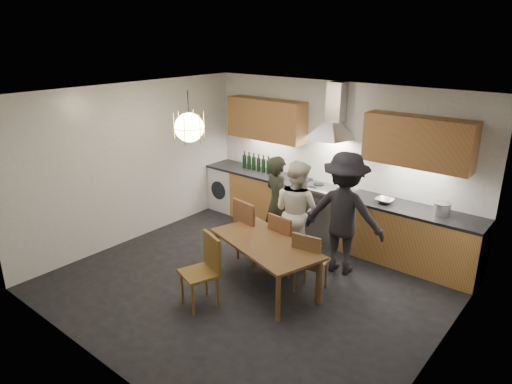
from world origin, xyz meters
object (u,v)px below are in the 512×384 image
Objects in this scene: person_left at (277,204)px; wine_bottles at (261,163)px; stock_pot at (442,209)px; chair_front at (205,266)px; mixing_bowl at (385,201)px; person_right at (344,213)px; chair_back_left at (250,227)px; person_mid at (297,211)px; dining_table at (266,248)px.

person_left is 1.38m from wine_bottles.
wine_bottles reaches higher than stock_pot.
mixing_bowl is (1.17, 2.65, 0.39)m from chair_front.
chair_front is at bearing 52.62° from person_right.
mixing_bowl is (1.47, 1.42, 0.36)m from chair_back_left.
person_left is at bearing -85.34° from chair_back_left.
person_left is at bearing -158.59° from stock_pot.
wine_bottles is at bearing -26.07° from person_mid.
person_right reaches higher than person_mid.
person_left reaches higher than stock_pot.
person_right is 7.80× the size of stock_pot.
stock_pot is (1.79, 0.98, 0.19)m from person_mid.
wine_bottles is (-1.03, 0.87, 0.28)m from person_left.
person_left reaches higher than chair_front.
chair_back_left is 1.14× the size of wine_bottles.
wine_bottles is at bearing 178.39° from mixing_bowl.
dining_table is 6.64× the size of mixing_bowl.
chair_back_left is 1.85m from wine_bottles.
person_left reaches higher than dining_table.
mixing_bowl is at bearing -127.07° from person_left.
dining_table is 1.14× the size of person_left.
chair_back_left is 0.74m from person_mid.
person_right is 1.37m from stock_pot.
chair_front is at bearing 121.22° from person_left.
person_mid reaches higher than person_left.
person_left is at bearing 117.00° from chair_front.
wine_bottles is (-2.45, 0.07, 0.13)m from mixing_bowl.
wine_bottles is at bearing -47.28° from chair_back_left.
person_right is 6.72× the size of mixing_bowl.
wine_bottles reaches higher than chair_back_left.
dining_table is 1.77× the size of chair_back_left.
chair_front is at bearing -113.76° from mixing_bowl.
wine_bottles is at bearing 134.50° from chair_front.
chair_front is 1.88m from person_left.
dining_table is 2.06m from mixing_bowl.
wine_bottles is (-1.63, 1.92, 0.46)m from dining_table.
wine_bottles reaches higher than mixing_bowl.
person_mid is at bearing -170.16° from person_left.
chair_front is (0.30, -1.23, -0.03)m from chair_back_left.
person_left is at bearing -6.16° from person_mid.
person_right is at bearing 79.28° from dining_table.
person_right reaches higher than wine_bottles.
stock_pot is at bearing 0.12° from wine_bottles.
person_mid is at bearing -151.24° from stock_pot.
wine_bottles is at bearing -32.57° from person_right.
person_right is at bearing 83.58° from chair_front.
chair_front is 3.40m from stock_pot.
person_right is at bearing -108.75° from mixing_bowl.
wine_bottles is (-0.98, 1.49, 0.49)m from chair_back_left.
person_mid is (0.44, -0.11, 0.01)m from person_left.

